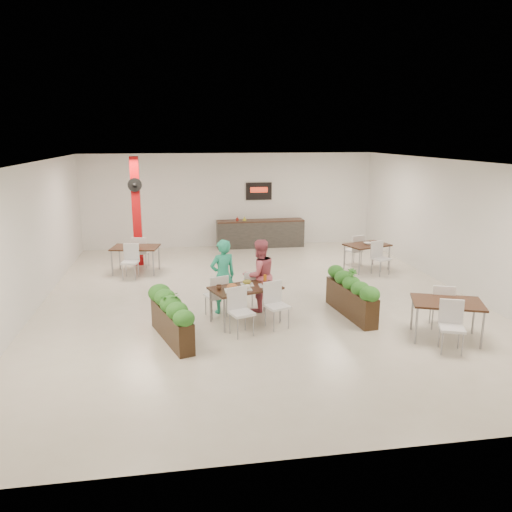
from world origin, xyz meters
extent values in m
plane|color=beige|center=(0.00, 0.00, 0.00)|extent=(12.00, 12.00, 0.00)
cube|color=white|center=(0.00, 6.00, 1.60)|extent=(10.00, 0.10, 3.20)
cube|color=white|center=(0.00, -6.00, 1.60)|extent=(10.00, 0.10, 3.20)
cube|color=white|center=(-5.00, 0.00, 1.60)|extent=(0.10, 12.00, 3.20)
cube|color=white|center=(5.00, 0.00, 1.60)|extent=(0.10, 12.00, 3.20)
cube|color=white|center=(0.00, 0.00, 3.20)|extent=(10.00, 12.00, 0.04)
cube|color=#AC0B0E|center=(-3.00, 3.80, 1.60)|extent=(0.25, 0.25, 3.20)
cylinder|color=black|center=(-3.00, 3.62, 2.40)|extent=(0.40, 0.06, 0.40)
sphere|color=black|center=(-3.00, 3.58, 2.40)|extent=(0.12, 0.12, 0.12)
cube|color=#282624|center=(1.00, 5.65, 0.45)|extent=(3.00, 0.60, 0.90)
cube|color=black|center=(1.00, 5.65, 0.92)|extent=(3.00, 0.62, 0.04)
cube|color=black|center=(1.00, 5.96, 1.90)|extent=(0.90, 0.04, 0.60)
cube|color=red|center=(1.00, 5.93, 1.95)|extent=(0.60, 0.02, 0.18)
imported|color=maroon|center=(0.20, 5.65, 1.04)|extent=(0.09, 0.09, 0.19)
imported|color=gold|center=(0.45, 5.65, 1.02)|extent=(0.13, 0.13, 0.17)
cube|color=black|center=(-0.51, -1.40, 0.73)|extent=(1.59, 1.22, 0.04)
cylinder|color=gray|center=(-1.00, -1.93, 0.35)|extent=(0.04, 0.04, 0.71)
cylinder|color=gray|center=(0.21, -1.51, 0.35)|extent=(0.04, 0.04, 0.71)
cylinder|color=gray|center=(-1.23, -1.29, 0.35)|extent=(0.04, 0.04, 0.71)
cylinder|color=gray|center=(-0.02, -0.87, 0.35)|extent=(0.04, 0.04, 0.71)
cube|color=white|center=(-1.09, -0.97, 0.45)|extent=(0.54, 0.54, 0.05)
cube|color=white|center=(-1.02, -1.15, 0.70)|extent=(0.41, 0.18, 0.45)
cylinder|color=gray|center=(-0.98, -0.75, 0.21)|extent=(0.02, 0.02, 0.43)
cylinder|color=gray|center=(-1.30, -0.86, 0.21)|extent=(0.02, 0.02, 0.43)
cylinder|color=gray|center=(-0.87, -1.07, 0.21)|extent=(0.02, 0.02, 0.43)
cylinder|color=gray|center=(-1.19, -1.18, 0.21)|extent=(0.02, 0.02, 0.43)
cube|color=white|center=(-0.33, -0.70, 0.45)|extent=(0.54, 0.54, 0.05)
cube|color=white|center=(-0.27, -0.88, 0.70)|extent=(0.41, 0.18, 0.45)
cylinder|color=gray|center=(-0.23, -0.48, 0.21)|extent=(0.02, 0.02, 0.43)
cylinder|color=gray|center=(-0.55, -0.60, 0.21)|extent=(0.02, 0.02, 0.43)
cylinder|color=gray|center=(-0.12, -0.80, 0.21)|extent=(0.02, 0.02, 0.43)
cylinder|color=gray|center=(-0.44, -0.92, 0.21)|extent=(0.02, 0.02, 0.43)
cube|color=white|center=(-0.69, -2.10, 0.45)|extent=(0.54, 0.54, 0.05)
cube|color=white|center=(-0.75, -1.92, 0.70)|extent=(0.41, 0.18, 0.45)
cylinder|color=gray|center=(-0.79, -2.32, 0.21)|extent=(0.02, 0.02, 0.43)
cylinder|color=gray|center=(-0.47, -2.20, 0.21)|extent=(0.02, 0.02, 0.43)
cylinder|color=gray|center=(-0.90, -1.99, 0.21)|extent=(0.02, 0.02, 0.43)
cylinder|color=gray|center=(-0.58, -1.88, 0.21)|extent=(0.02, 0.02, 0.43)
cube|color=white|center=(0.07, -1.83, 0.45)|extent=(0.54, 0.54, 0.05)
cube|color=white|center=(0.00, -1.65, 0.70)|extent=(0.41, 0.18, 0.45)
cylinder|color=gray|center=(-0.04, -2.05, 0.21)|extent=(0.02, 0.02, 0.43)
cylinder|color=gray|center=(0.28, -1.94, 0.21)|extent=(0.02, 0.02, 0.43)
cylinder|color=gray|center=(-0.15, -1.73, 0.21)|extent=(0.02, 0.02, 0.43)
cylinder|color=gray|center=(0.17, -1.61, 0.21)|extent=(0.02, 0.02, 0.43)
cube|color=white|center=(-0.81, -1.61, 0.76)|extent=(0.38, 0.38, 0.01)
ellipsoid|color=brown|center=(-0.81, -1.61, 0.83)|extent=(0.22, 0.22, 0.13)
cube|color=white|center=(-0.46, -1.25, 0.76)|extent=(0.33, 0.33, 0.01)
ellipsoid|color=orange|center=(-0.46, -1.25, 0.82)|extent=(0.18, 0.18, 0.11)
cube|color=white|center=(-0.09, -1.38, 0.76)|extent=(0.33, 0.33, 0.01)
ellipsoid|color=#43100D|center=(-0.09, -1.38, 0.81)|extent=(0.16, 0.16, 0.10)
cube|color=white|center=(-0.50, -1.59, 0.76)|extent=(0.23, 0.23, 0.01)
ellipsoid|color=white|center=(-0.50, -1.59, 0.80)|extent=(0.12, 0.12, 0.07)
cylinder|color=orange|center=(-0.04, -1.07, 0.82)|extent=(0.07, 0.07, 0.15)
imported|color=#523323|center=(-1.06, -1.49, 0.80)|extent=(0.12, 0.12, 0.10)
imported|color=#28B086|center=(-0.91, -0.75, 0.81)|extent=(0.69, 0.57, 1.63)
imported|color=#D55E71|center=(-0.11, -0.75, 0.80)|extent=(0.94, 0.83, 1.60)
cube|color=black|center=(-2.02, -2.13, 0.29)|extent=(0.82, 1.77, 0.59)
ellipsoid|color=#1A5718|center=(-1.80, -2.83, 0.71)|extent=(0.40, 0.40, 0.32)
ellipsoid|color=#1A5718|center=(-1.91, -2.48, 0.71)|extent=(0.40, 0.40, 0.32)
ellipsoid|color=#1A5718|center=(-2.02, -2.13, 0.71)|extent=(0.40, 0.40, 0.32)
ellipsoid|color=#1A5718|center=(-2.13, -1.78, 0.71)|extent=(0.40, 0.40, 0.32)
ellipsoid|color=#1A5718|center=(-2.25, -1.43, 0.71)|extent=(0.40, 0.40, 0.32)
imported|color=#1A5718|center=(-2.02, -2.13, 0.78)|extent=(0.34, 0.30, 0.38)
cube|color=black|center=(1.78, -1.38, 0.31)|extent=(0.54, 1.90, 0.62)
ellipsoid|color=#1A5718|center=(1.87, -2.16, 0.74)|extent=(0.40, 0.40, 0.32)
ellipsoid|color=#1A5718|center=(1.82, -1.77, 0.74)|extent=(0.40, 0.40, 0.32)
ellipsoid|color=#1A5718|center=(1.78, -1.38, 0.74)|extent=(0.40, 0.40, 0.32)
ellipsoid|color=#1A5718|center=(1.73, -0.99, 0.74)|extent=(0.40, 0.40, 0.32)
ellipsoid|color=#1A5718|center=(1.68, -0.60, 0.74)|extent=(0.40, 0.40, 0.32)
imported|color=#1A5718|center=(1.78, -1.38, 0.83)|extent=(0.23, 0.23, 0.41)
cube|color=black|center=(-3.03, 2.88, 0.73)|extent=(1.40, 1.06, 0.04)
cylinder|color=gray|center=(-3.65, 2.63, 0.35)|extent=(0.04, 0.04, 0.71)
cylinder|color=gray|center=(-2.53, 2.42, 0.35)|extent=(0.04, 0.04, 0.71)
cylinder|color=gray|center=(-3.52, 3.35, 0.35)|extent=(0.04, 0.04, 0.71)
cylinder|color=gray|center=(-2.40, 3.14, 0.35)|extent=(0.04, 0.04, 0.71)
cube|color=white|center=(-2.92, 3.47, 0.45)|extent=(0.49, 0.49, 0.05)
cube|color=white|center=(-2.95, 3.29, 0.70)|extent=(0.42, 0.12, 0.45)
cylinder|color=gray|center=(-2.72, 3.61, 0.21)|extent=(0.02, 0.02, 0.43)
cylinder|color=gray|center=(-3.05, 3.67, 0.21)|extent=(0.02, 0.02, 0.43)
cylinder|color=gray|center=(-2.78, 3.28, 0.21)|extent=(0.02, 0.02, 0.43)
cylinder|color=gray|center=(-3.11, 3.34, 0.21)|extent=(0.02, 0.02, 0.43)
cube|color=white|center=(-3.14, 2.29, 0.45)|extent=(0.49, 0.49, 0.05)
cube|color=white|center=(-3.10, 2.48, 0.70)|extent=(0.42, 0.12, 0.45)
cylinder|color=gray|center=(-3.33, 2.16, 0.21)|extent=(0.02, 0.02, 0.43)
cylinder|color=gray|center=(-3.00, 2.10, 0.21)|extent=(0.02, 0.02, 0.43)
cylinder|color=gray|center=(-3.27, 2.49, 0.21)|extent=(0.02, 0.02, 0.43)
cylinder|color=gray|center=(-2.94, 2.43, 0.21)|extent=(0.02, 0.02, 0.43)
imported|color=white|center=(-3.03, 2.88, 0.78)|extent=(0.22, 0.22, 0.05)
cube|color=black|center=(3.51, 2.15, 0.73)|extent=(1.39, 1.14, 0.04)
cylinder|color=gray|center=(3.11, 1.66, 0.35)|extent=(0.04, 0.04, 0.71)
cylinder|color=gray|center=(4.13, 2.01, 0.35)|extent=(0.04, 0.04, 0.71)
cylinder|color=gray|center=(2.90, 2.30, 0.35)|extent=(0.04, 0.04, 0.71)
cylinder|color=gray|center=(3.92, 2.65, 0.35)|extent=(0.04, 0.04, 0.71)
cube|color=white|center=(3.32, 2.72, 0.45)|extent=(0.53, 0.53, 0.05)
cube|color=white|center=(3.38, 2.54, 0.70)|extent=(0.41, 0.17, 0.45)
cylinder|color=gray|center=(3.43, 2.94, 0.21)|extent=(0.02, 0.02, 0.43)
cylinder|color=gray|center=(3.11, 2.83, 0.21)|extent=(0.02, 0.02, 0.43)
cylinder|color=gray|center=(3.54, 2.62, 0.21)|extent=(0.02, 0.02, 0.43)
cylinder|color=gray|center=(3.22, 2.51, 0.21)|extent=(0.02, 0.02, 0.43)
cube|color=white|center=(3.71, 1.59, 0.45)|extent=(0.53, 0.53, 0.05)
cube|color=white|center=(3.65, 1.77, 0.70)|extent=(0.41, 0.17, 0.45)
cylinder|color=gray|center=(3.60, 1.37, 0.21)|extent=(0.02, 0.02, 0.43)
cylinder|color=gray|center=(3.92, 1.48, 0.21)|extent=(0.02, 0.02, 0.43)
cylinder|color=gray|center=(3.49, 1.69, 0.21)|extent=(0.02, 0.02, 0.43)
cylinder|color=gray|center=(3.81, 1.80, 0.21)|extent=(0.02, 0.02, 0.43)
imported|color=white|center=(3.51, 2.15, 0.78)|extent=(0.22, 0.22, 0.05)
cube|color=black|center=(3.11, -2.90, 0.73)|extent=(1.48, 1.24, 0.04)
cylinder|color=gray|center=(2.45, -3.04, 0.35)|extent=(0.04, 0.04, 0.71)
cylinder|color=gray|center=(3.52, -3.44, 0.35)|extent=(0.04, 0.04, 0.71)
cylinder|color=gray|center=(2.70, -2.36, 0.35)|extent=(0.04, 0.04, 0.71)
cylinder|color=gray|center=(3.78, -2.76, 0.35)|extent=(0.04, 0.04, 0.71)
cube|color=white|center=(3.32, -2.34, 0.45)|extent=(0.54, 0.54, 0.05)
cube|color=white|center=(3.25, -2.52, 0.70)|extent=(0.41, 0.18, 0.45)
cylinder|color=gray|center=(3.54, -2.24, 0.21)|extent=(0.02, 0.02, 0.43)
cylinder|color=gray|center=(3.22, -2.12, 0.21)|extent=(0.02, 0.02, 0.43)
cylinder|color=gray|center=(3.42, -2.56, 0.21)|extent=(0.02, 0.02, 0.43)
cylinder|color=gray|center=(3.10, -2.44, 0.21)|extent=(0.02, 0.02, 0.43)
cube|color=white|center=(2.90, -3.47, 0.45)|extent=(0.54, 0.54, 0.05)
cube|color=white|center=(2.97, -3.29, 0.70)|extent=(0.41, 0.18, 0.45)
cylinder|color=gray|center=(2.68, -3.57, 0.21)|extent=(0.02, 0.02, 0.43)
cylinder|color=gray|center=(3.00, -3.68, 0.21)|extent=(0.02, 0.02, 0.43)
cylinder|color=gray|center=(2.80, -3.25, 0.21)|extent=(0.02, 0.02, 0.43)
cylinder|color=gray|center=(3.12, -3.37, 0.21)|extent=(0.02, 0.02, 0.43)
camera|label=1|loc=(-1.86, -11.10, 3.78)|focal=35.00mm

